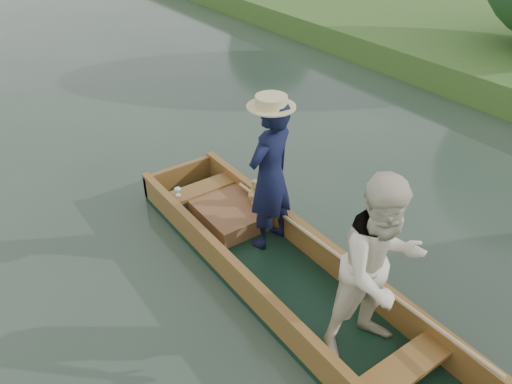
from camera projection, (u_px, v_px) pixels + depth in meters
ground at (287, 287)px, 5.57m from camera, size 120.00×120.00×0.00m
punt at (313, 245)px, 5.07m from camera, size 1.21×5.00×1.95m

